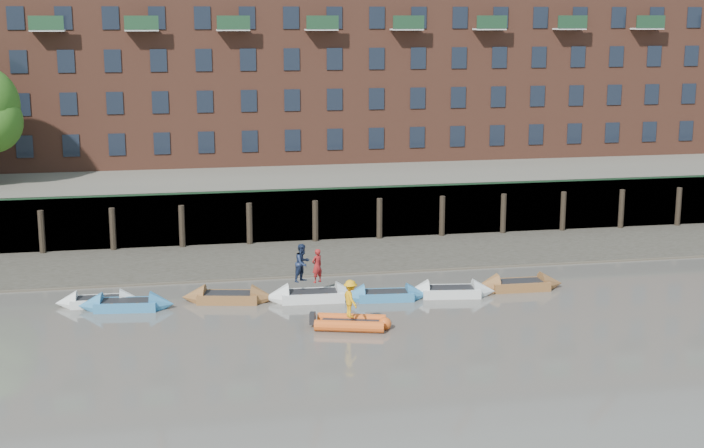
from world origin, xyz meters
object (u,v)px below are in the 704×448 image
object	(u,v)px
rowboat_0	(99,301)
person_rib_crew	(350,299)
rowboat_2	(228,297)
person_rower_b	(303,263)
rowboat_4	(385,295)
rowboat_3	(312,296)
rowboat_1	(126,305)
rowboat_6	(519,285)
rowboat_5	(451,292)
rib_tender	(354,323)
person_rower_a	(317,266)

from	to	relation	value
rowboat_0	person_rib_crew	world-z (taller)	person_rib_crew
rowboat_2	person_rower_b	distance (m)	3.96
rowboat_4	rowboat_3	bearing A→B (deg)	176.94
rowboat_1	rowboat_6	world-z (taller)	rowboat_6
rowboat_5	rowboat_6	world-z (taller)	rowboat_6
rowboat_2	rowboat_4	xyz separation A→B (m)	(7.56, -1.06, -0.02)
rib_tender	person_rib_crew	distance (m)	1.14
rowboat_6	rib_tender	bearing A→B (deg)	-152.85
rowboat_3	person_rower_a	world-z (taller)	person_rower_a
person_rower_b	person_rib_crew	bearing A→B (deg)	-114.84
rowboat_1	rowboat_5	world-z (taller)	rowboat_1
rowboat_2	rowboat_4	distance (m)	7.63
rowboat_0	rowboat_2	distance (m)	6.17
rowboat_4	rib_tender	xyz separation A→B (m)	(-2.37, -4.06, 0.04)
person_rower_b	rowboat_5	bearing A→B (deg)	-47.26
rowboat_4	person_rower_a	size ratio (longest dim) A/B	2.56
person_rower_a	person_rower_b	world-z (taller)	person_rower_b
rowboat_3	rowboat_5	distance (m)	6.85
rowboat_3	rowboat_6	xyz separation A→B (m)	(10.58, -0.03, -0.01)
rowboat_4	person_rib_crew	world-z (taller)	person_rib_crew
rowboat_1	person_rower_a	xyz separation A→B (m)	(9.09, -0.26, 1.53)
rowboat_0	rowboat_5	world-z (taller)	rowboat_5
person_rower_a	rowboat_1	bearing A→B (deg)	-34.23
rowboat_6	person_rib_crew	size ratio (longest dim) A/B	2.72
person_rower_b	person_rower_a	bearing A→B (deg)	-63.73
person_rib_crew	rib_tender	bearing A→B (deg)	-88.97
rowboat_1	rowboat_6	distance (m)	19.44
rowboat_6	person_rower_a	bearing A→B (deg)	-178.48
rowboat_6	rowboat_3	bearing A→B (deg)	-178.76
rowboat_5	rib_tender	bearing A→B (deg)	-136.72
rowboat_5	rib_tender	size ratio (longest dim) A/B	1.32
rowboat_2	rowboat_5	world-z (taller)	rowboat_2
rowboat_0	person_rower_b	size ratio (longest dim) A/B	2.15
rowboat_3	rowboat_2	bearing A→B (deg)	174.98
rowboat_1	rowboat_4	distance (m)	12.40
person_rib_crew	rowboat_5	bearing A→B (deg)	-66.98
rowboat_1	person_rower_b	xyz separation A→B (m)	(8.42, 0.01, 1.63)
rowboat_6	person_rower_b	world-z (taller)	person_rower_b
rowboat_1	rowboat_2	world-z (taller)	rowboat_2
rowboat_6	rib_tender	distance (m)	10.46
rowboat_0	rowboat_2	bearing A→B (deg)	-4.35
rowboat_4	rowboat_5	world-z (taller)	rowboat_5
rowboat_3	rowboat_5	bearing A→B (deg)	-1.63
rowboat_0	rowboat_2	xyz separation A→B (m)	(6.14, -0.59, 0.03)
rowboat_0	rowboat_4	world-z (taller)	rowboat_4
rowboat_4	person_rower_b	world-z (taller)	person_rower_b
rowboat_2	person_rower_a	world-z (taller)	person_rower_a
rowboat_0	rowboat_6	xyz separation A→B (m)	(20.76, -1.17, 0.03)
rowboat_0	person_rower_b	xyz separation A→B (m)	(9.74, -0.92, 1.66)
rowboat_1	rib_tender	xyz separation A→B (m)	(10.01, -4.78, 0.02)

